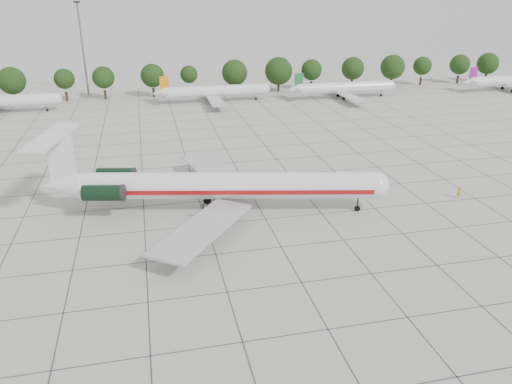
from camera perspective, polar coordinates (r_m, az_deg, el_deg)
ground at (r=67.42m, az=1.09°, el=-3.12°), size 260.00×260.00×0.00m
apron_joints at (r=80.87m, az=-1.45°, el=1.36°), size 170.00×170.00×0.02m
main_airliner at (r=68.36m, az=-5.31°, el=0.76°), size 47.06×36.54×11.15m
ground_crew at (r=79.60m, az=22.16°, el=-0.02°), size 0.71×0.51×1.84m
bg_airliner_c at (r=137.31m, az=-4.74°, el=11.39°), size 28.24×27.20×7.40m
bg_airliner_d at (r=143.95m, az=10.04°, el=11.64°), size 28.24×27.20×7.40m
bg_airliner_e at (r=170.80m, az=27.14°, el=11.24°), size 28.24×27.20×7.40m
tree_line at (r=145.88m, az=-11.76°, el=12.89°), size 249.86×8.44×10.22m
floodlight_mast at (r=152.49m, az=-19.25°, el=15.70°), size 1.60×1.60×25.45m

